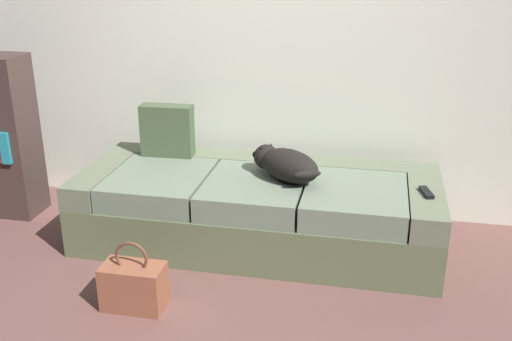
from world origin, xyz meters
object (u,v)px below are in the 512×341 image
Objects in this scene: couch at (258,209)px; throw_pillow at (167,131)px; tv_remote at (426,192)px; dog_dark at (285,164)px; handbag at (134,286)px.

couch is 6.44× the size of throw_pillow.
tv_remote reaches higher than couch.
dog_dark reaches higher than tv_remote.
dog_dark is (0.17, -0.02, 0.32)m from couch.
couch is at bearing 159.93° from tv_remote.
dog_dark is at bearing -7.78° from couch.
throw_pillow reaches higher than couch.
tv_remote is (0.99, -0.09, 0.24)m from couch.
couch is 0.36m from dog_dark.
throw_pillow is (-1.64, 0.33, 0.16)m from tv_remote.
couch is 14.60× the size of tv_remote.
couch is 5.80× the size of handbag.
dog_dark is 0.87m from throw_pillow.
tv_remote is at bearing -11.39° from throw_pillow.
couch is at bearing -20.05° from throw_pillow.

